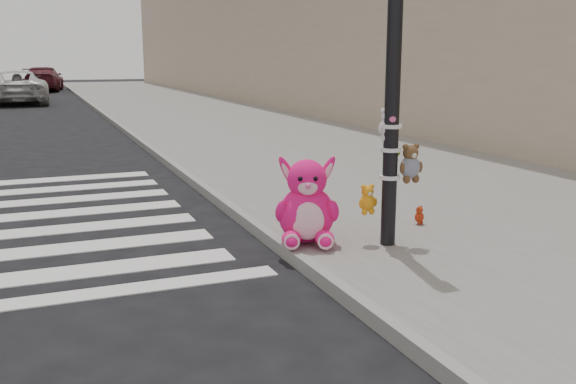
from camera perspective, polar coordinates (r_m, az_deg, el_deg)
name	(u,v)px	position (r m, az deg, el deg)	size (l,w,h in m)	color
ground	(196,370)	(4.73, -8.14, -15.43)	(120.00, 120.00, 0.00)	black
sidewalk_near	(299,145)	(15.44, 1.01, 4.18)	(7.00, 80.00, 0.14)	slate
curb_edge	(155,153)	(14.47, -11.71, 3.40)	(0.12, 80.00, 0.15)	gray
signal_pole	(394,91)	(6.90, 9.41, 8.87)	(0.68, 0.48, 4.00)	black
pink_bunny	(307,207)	(7.03, 1.69, -1.37)	(0.81, 0.88, 0.99)	#FF1578
red_teddy	(419,215)	(8.04, 11.60, -2.03)	(0.15, 0.11, 0.23)	#B93112
car_white_near	(18,87)	(32.52, -22.88, 8.57)	(2.51, 5.44, 1.51)	silver
car_maroon_near	(43,79)	(43.87, -20.91, 9.36)	(2.11, 5.20, 1.51)	#4F161E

